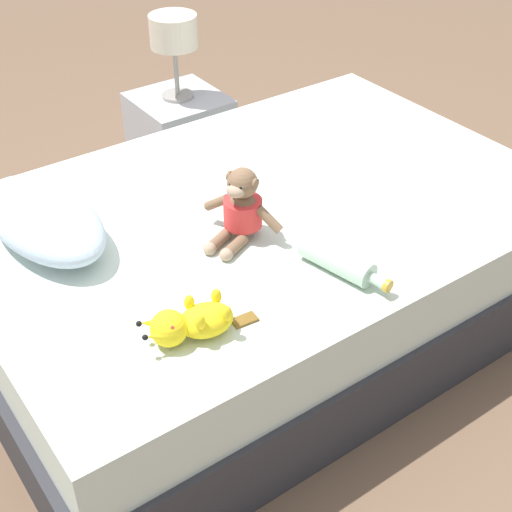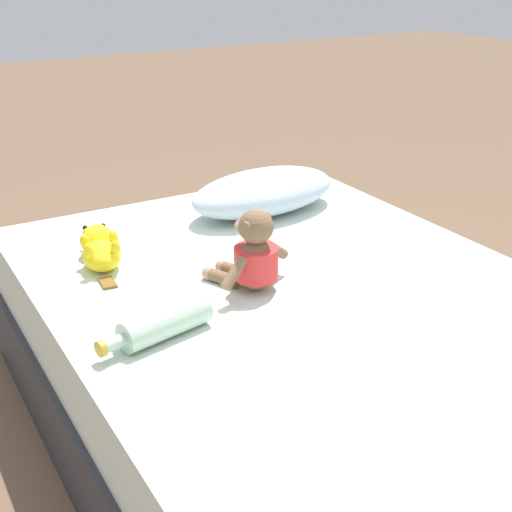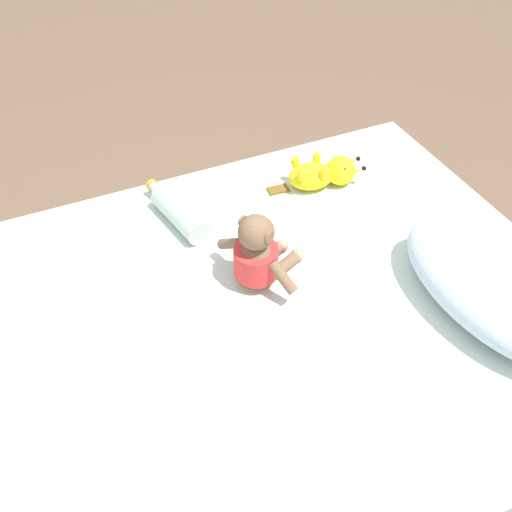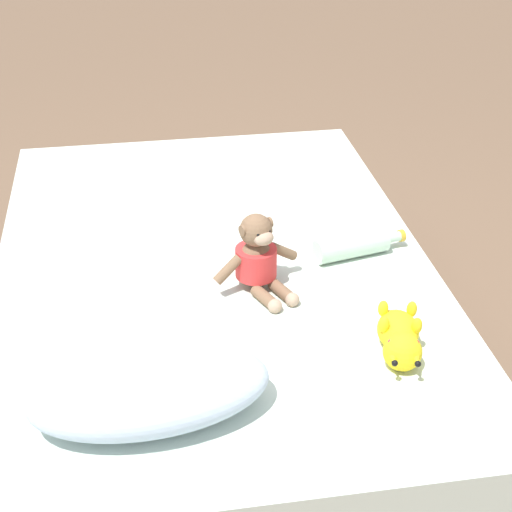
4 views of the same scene
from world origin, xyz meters
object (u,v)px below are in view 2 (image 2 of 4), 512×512
(glass_bottle, at_px, (163,324))
(pillow, at_px, (264,192))
(plush_monkey, at_px, (253,256))
(bed, at_px, (318,379))
(plush_yellow_creature, at_px, (100,248))

(glass_bottle, bearing_deg, pillow, 43.76)
(glass_bottle, bearing_deg, plush_monkey, 21.23)
(bed, xyz_separation_m, plush_yellow_creature, (-0.42, 0.54, 0.29))
(plush_monkey, bearing_deg, bed, -55.86)
(plush_monkey, relative_size, glass_bottle, 0.89)
(pillow, xyz_separation_m, plush_yellow_creature, (-0.65, -0.13, -0.03))
(pillow, xyz_separation_m, glass_bottle, (-0.66, -0.64, -0.04))
(plush_yellow_creature, bearing_deg, glass_bottle, -91.51)
(bed, bearing_deg, plush_monkey, 124.14)
(plush_monkey, relative_size, plush_yellow_creature, 0.84)
(plush_monkey, distance_m, plush_yellow_creature, 0.49)
(pillow, relative_size, plush_yellow_creature, 1.81)
(plush_monkey, bearing_deg, plush_yellow_creature, 129.58)
(plush_yellow_creature, xyz_separation_m, glass_bottle, (-0.01, -0.50, -0.01))
(bed, bearing_deg, pillow, 71.55)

